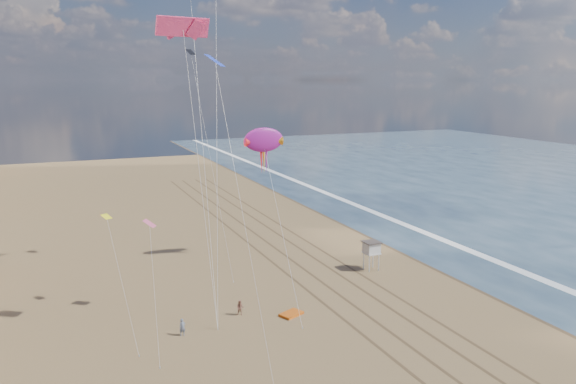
% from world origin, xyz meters
% --- Properties ---
extents(wet_sand, '(260.00, 260.00, 0.00)m').
position_xyz_m(wet_sand, '(19.00, 40.00, 0.00)').
color(wet_sand, '#42301E').
rests_on(wet_sand, ground).
extents(foam, '(260.00, 260.00, 0.00)m').
position_xyz_m(foam, '(23.20, 40.00, 0.00)').
color(foam, white).
rests_on(foam, ground).
extents(tracks, '(7.68, 120.00, 0.01)m').
position_xyz_m(tracks, '(2.55, 30.00, 0.01)').
color(tracks, brown).
rests_on(tracks, ground).
extents(lifeguard_stand, '(1.82, 1.82, 3.28)m').
position_xyz_m(lifeguard_stand, '(8.05, 25.06, 2.53)').
color(lifeguard_stand, silver).
rests_on(lifeguard_stand, ground).
extents(grounded_kite, '(2.39, 2.01, 0.23)m').
position_xyz_m(grounded_kite, '(-5.12, 17.16, 0.12)').
color(grounded_kite, '#D85B12').
rests_on(grounded_kite, ground).
extents(show_kite, '(4.62, 10.38, 24.01)m').
position_xyz_m(show_kite, '(-1.38, 33.86, 14.12)').
color(show_kite, '#9C1889').
rests_on(show_kite, ground).
extents(kite_flyer_a, '(0.57, 0.40, 1.48)m').
position_xyz_m(kite_flyer_a, '(-15.11, 16.89, 0.74)').
color(kite_flyer_a, slate).
rests_on(kite_flyer_a, ground).
extents(kite_flyer_b, '(0.87, 0.80, 1.43)m').
position_xyz_m(kite_flyer_b, '(-9.39, 18.93, 0.72)').
color(kite_flyer_b, '#97604C').
rests_on(kite_flyer_b, ground).
extents(small_kites, '(11.86, 20.78, 16.31)m').
position_xyz_m(small_kites, '(-13.51, 23.07, 17.59)').
color(small_kites, blue).
rests_on(small_kites, ground).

